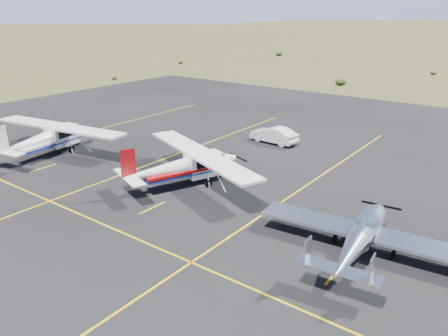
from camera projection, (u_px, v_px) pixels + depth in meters
ground at (295, 225)px, 22.85m from camera, size 1600.00×1600.00×0.00m
apron at (194, 193)px, 26.79m from camera, size 72.00×72.00×0.02m
aircraft_low_wing at (362, 235)px, 19.67m from camera, size 7.40×10.28×2.23m
aircraft_cessna at (184, 165)px, 27.59m from camera, size 8.46×11.64×3.02m
aircraft_plain at (47, 138)px, 33.34m from camera, size 7.50×12.38×3.12m
sedan at (274, 135)px, 36.60m from camera, size 1.79×4.27×1.37m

